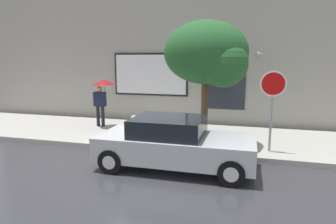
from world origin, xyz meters
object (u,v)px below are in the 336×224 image
(street_tree, at_px, (209,55))
(stop_sign, at_px, (273,95))
(pedestrian_with_umbrella, at_px, (103,89))
(fire_hydrant, at_px, (134,127))
(parked_car, at_px, (174,143))

(street_tree, height_order, stop_sign, street_tree)
(pedestrian_with_umbrella, height_order, stop_sign, stop_sign)
(pedestrian_with_umbrella, bearing_deg, fire_hydrant, -36.70)
(parked_car, bearing_deg, street_tree, 74.99)
(fire_hydrant, distance_m, pedestrian_with_umbrella, 2.65)
(parked_car, distance_m, pedestrian_with_umbrella, 5.33)
(parked_car, relative_size, pedestrian_with_umbrella, 2.13)
(fire_hydrant, bearing_deg, stop_sign, -4.16)
(pedestrian_with_umbrella, relative_size, street_tree, 0.49)
(parked_car, distance_m, stop_sign, 3.30)
(fire_hydrant, relative_size, stop_sign, 0.34)
(parked_car, relative_size, fire_hydrant, 5.04)
(fire_hydrant, xyz_separation_m, pedestrian_with_umbrella, (-1.92, 1.43, 1.14))
(parked_car, distance_m, fire_hydrant, 2.86)
(fire_hydrant, xyz_separation_m, stop_sign, (4.53, -0.33, 1.31))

